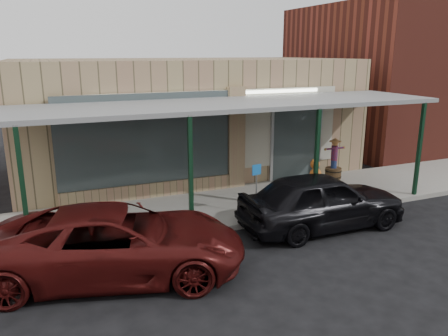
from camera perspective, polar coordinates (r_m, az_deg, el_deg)
name	(u,v)px	position (r m, az deg, el deg)	size (l,w,h in m)	color
ground	(299,259)	(10.05, 9.83, -11.59)	(120.00, 120.00, 0.00)	black
sidewalk	(234,205)	(12.94, 1.34, -4.83)	(40.00, 3.20, 0.15)	gray
storefront	(186,116)	(16.62, -5.04, 6.73)	(12.00, 6.25, 4.20)	#98865D
awning	(235,105)	(12.23, 1.49, 8.17)	(12.00, 3.00, 3.04)	gray
block_buildings_near	(224,69)	(18.13, 0.02, 12.78)	(61.00, 8.00, 8.00)	maroon
barrel_scarecrow	(334,165)	(15.70, 14.14, 0.42)	(0.86, 0.70, 1.44)	#533921
barrel_pumpkin	(289,193)	(12.99, 8.48, -3.27)	(0.84, 0.84, 0.78)	#533921
handicap_sign	(256,182)	(11.83, 4.25, -1.86)	(0.28, 0.07, 1.38)	gray
parked_sedan	(322,200)	(11.54, 12.69, -4.15)	(4.40, 2.02, 1.61)	black
car_maroon	(117,242)	(9.22, -13.77, -9.38)	(2.39, 5.18, 1.44)	#490F0E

